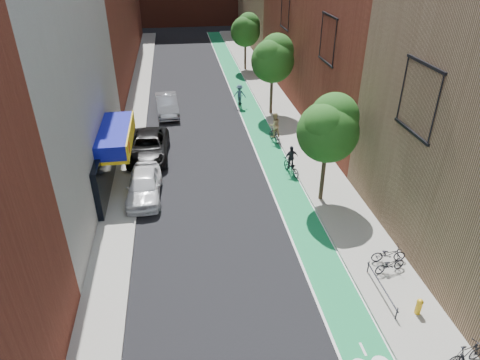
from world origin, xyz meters
name	(u,v)px	position (x,y,z in m)	size (l,w,h in m)	color
ground	(258,356)	(0.00, 0.00, 0.00)	(160.00, 160.00, 0.00)	black
bike_lane	(249,107)	(4.00, 26.00, 0.01)	(2.00, 68.00, 0.01)	#167F58
sidewalk_left	(136,112)	(-6.00, 26.00, 0.07)	(2.00, 68.00, 0.15)	gray
sidewalk_right	(276,105)	(6.50, 26.00, 0.07)	(3.00, 68.00, 0.15)	gray
building_left_white	(17,94)	(-11.00, 14.00, 6.00)	(8.00, 20.00, 12.00)	silver
tree_near	(329,127)	(5.65, 10.02, 4.66)	(3.40, 3.36, 6.42)	#332619
tree_mid	(273,57)	(5.65, 24.02, 4.89)	(3.55, 3.53, 6.74)	#332619
tree_far	(246,29)	(5.65, 38.02, 4.50)	(3.30, 3.25, 6.21)	#332619
parked_car_white	(144,185)	(-4.60, 11.91, 0.82)	(1.93, 4.81, 1.64)	white
parked_car_black	(148,147)	(-4.55, 17.18, 0.81)	(2.70, 5.85, 1.63)	black
parked_car_silver	(167,105)	(-3.25, 25.39, 0.83)	(1.76, 5.04, 1.66)	#94959C
cyclist_lane_near	(274,129)	(4.69, 18.54, 0.99)	(1.06, 1.70, 2.23)	black
cyclist_lane_mid	(291,164)	(4.70, 13.46, 0.69)	(1.11, 2.01, 1.92)	black
cyclist_lane_far	(240,97)	(3.20, 26.09, 0.92)	(1.24, 1.82, 2.08)	black
parked_bike_near	(390,264)	(6.78, 3.49, 0.56)	(0.55, 1.57, 0.82)	black
parked_bike_mid	(466,354)	(7.26, -1.52, 0.66)	(0.48, 1.70, 1.02)	black
parked_bike_far	(389,254)	(7.02, 4.16, 0.58)	(0.57, 1.64, 0.86)	black
fire_hydrant	(419,306)	(6.83, 0.95, 0.55)	(0.26, 0.26, 0.76)	gold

